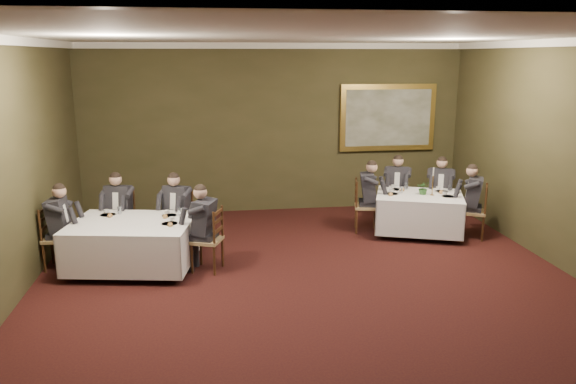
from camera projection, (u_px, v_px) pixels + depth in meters
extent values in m
plane|color=black|center=(320.00, 309.00, 7.38)|extent=(10.00, 10.00, 0.00)
cube|color=silver|center=(324.00, 33.00, 6.55)|extent=(8.00, 10.00, 0.10)
cube|color=#36331B|center=(275.00, 129.00, 11.77)|extent=(8.00, 0.10, 3.50)
cube|color=white|center=(274.00, 46.00, 11.32)|extent=(8.00, 0.10, 0.12)
cube|color=#331A0E|center=(420.00, 196.00, 10.32)|extent=(1.77, 1.54, 0.04)
cube|color=white|center=(420.00, 195.00, 10.31)|extent=(1.84, 1.62, 0.02)
cube|color=white|center=(419.00, 212.00, 10.39)|extent=(1.87, 1.64, 0.65)
cube|color=#331A0E|center=(131.00, 224.00, 8.61)|extent=(1.97, 1.62, 0.04)
cube|color=white|center=(131.00, 223.00, 8.61)|extent=(2.04, 1.69, 0.02)
cube|color=white|center=(133.00, 243.00, 8.68)|extent=(2.07, 1.71, 0.65)
cube|color=#987D4D|center=(397.00, 198.00, 11.21)|extent=(0.57, 0.55, 0.05)
cube|color=#331A0E|center=(398.00, 184.00, 11.33)|extent=(0.36, 0.17, 0.54)
cube|color=black|center=(397.00, 179.00, 11.12)|extent=(0.51, 0.45, 0.55)
sphere|color=tan|center=(398.00, 160.00, 11.03)|extent=(0.27, 0.27, 0.21)
cube|color=#987D4D|center=(440.00, 200.00, 11.05)|extent=(0.57, 0.56, 0.05)
cube|color=#331A0E|center=(440.00, 185.00, 11.17)|extent=(0.36, 0.18, 0.54)
cube|color=black|center=(441.00, 181.00, 10.96)|extent=(0.51, 0.45, 0.55)
sphere|color=tan|center=(442.00, 162.00, 10.87)|extent=(0.28, 0.28, 0.21)
cube|color=#987D4D|center=(366.00, 206.00, 10.56)|extent=(0.51, 0.52, 0.05)
cube|color=#331A0E|center=(356.00, 193.00, 10.52)|extent=(0.11, 0.38, 0.54)
cube|color=black|center=(367.00, 187.00, 10.48)|extent=(0.39, 0.48, 0.55)
sphere|color=tan|center=(367.00, 167.00, 10.39)|extent=(0.25, 0.25, 0.21)
cube|color=#987D4D|center=(474.00, 212.00, 10.19)|extent=(0.58, 0.58, 0.05)
cube|color=#331A0E|center=(486.00, 200.00, 10.07)|extent=(0.20, 0.35, 0.54)
cube|color=black|center=(475.00, 192.00, 10.10)|extent=(0.47, 0.52, 0.55)
sphere|color=tan|center=(477.00, 171.00, 10.01)|extent=(0.28, 0.28, 0.21)
cube|color=#987D4D|center=(120.00, 221.00, 9.60)|extent=(0.53, 0.51, 0.05)
cube|color=#331A0E|center=(124.00, 205.00, 9.72)|extent=(0.38, 0.12, 0.54)
cube|color=black|center=(119.00, 200.00, 9.51)|extent=(0.48, 0.40, 0.55)
sphere|color=tan|center=(117.00, 178.00, 9.42)|extent=(0.25, 0.25, 0.21)
cube|color=#987D4D|center=(178.00, 222.00, 9.56)|extent=(0.58, 0.57, 0.05)
cube|color=#331A0E|center=(183.00, 205.00, 9.68)|extent=(0.36, 0.19, 0.54)
cube|color=black|center=(177.00, 201.00, 9.47)|extent=(0.51, 0.46, 0.55)
sphere|color=tan|center=(176.00, 179.00, 9.38)|extent=(0.28, 0.28, 0.21)
cube|color=#987D4D|center=(207.00, 240.00, 8.63)|extent=(0.55, 0.56, 0.05)
cube|color=#331A0E|center=(218.00, 226.00, 8.53)|extent=(0.16, 0.37, 0.54)
cube|color=black|center=(206.00, 217.00, 8.54)|extent=(0.44, 0.50, 0.55)
sphere|color=tan|center=(205.00, 193.00, 8.45)|extent=(0.27, 0.27, 0.21)
cube|color=#987D4D|center=(59.00, 238.00, 8.71)|extent=(0.45, 0.47, 0.05)
cube|color=#331A0E|center=(44.00, 224.00, 8.64)|extent=(0.06, 0.38, 0.54)
cube|color=black|center=(56.00, 215.00, 8.62)|extent=(0.34, 0.44, 0.55)
sphere|color=tan|center=(54.00, 191.00, 8.53)|extent=(0.22, 0.22, 0.21)
imported|color=#2D5926|center=(424.00, 187.00, 10.28)|extent=(0.30, 0.29, 0.26)
cylinder|color=#A87A33|center=(432.00, 195.00, 10.25)|extent=(0.08, 0.08, 0.02)
cylinder|color=#A87A33|center=(433.00, 185.00, 10.21)|extent=(0.02, 0.02, 0.35)
cylinder|color=white|center=(434.00, 171.00, 10.15)|extent=(0.02, 0.02, 0.15)
cylinder|color=white|center=(397.00, 189.00, 10.70)|extent=(0.25, 0.25, 0.01)
cylinder|color=white|center=(394.00, 186.00, 10.84)|extent=(0.08, 0.08, 0.05)
cylinder|color=white|center=(406.00, 185.00, 10.71)|extent=(0.06, 0.06, 0.14)
cylinder|color=white|center=(108.00, 214.00, 8.99)|extent=(0.25, 0.25, 0.01)
cylinder|color=white|center=(109.00, 210.00, 9.13)|extent=(0.08, 0.08, 0.05)
cylinder|color=white|center=(119.00, 210.00, 9.00)|extent=(0.06, 0.06, 0.14)
cube|color=#E4B453|center=(388.00, 118.00, 12.00)|extent=(2.08, 0.08, 1.42)
cube|color=#4F5136|center=(388.00, 118.00, 11.95)|extent=(1.86, 0.01, 1.20)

